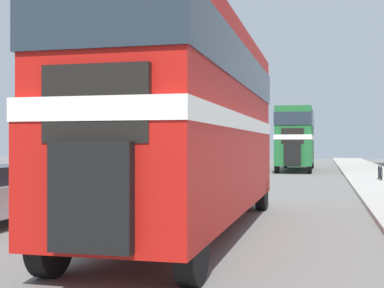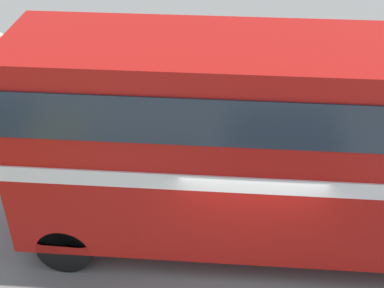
{
  "view_description": "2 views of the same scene",
  "coord_description": "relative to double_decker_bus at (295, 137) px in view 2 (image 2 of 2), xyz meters",
  "views": [
    {
      "loc": [
        3.71,
        -12.14,
        1.93
      ],
      "look_at": [
        0.93,
        -0.74,
        1.93
      ],
      "focal_mm": 50.0,
      "sensor_mm": 36.0,
      "label": 1
    },
    {
      "loc": [
        -7.33,
        0.47,
        7.95
      ],
      "look_at": [
        0.93,
        1.12,
        2.36
      ],
      "focal_mm": 50.0,
      "sensor_mm": 36.0,
      "label": 2
    }
  ],
  "objects": [
    {
      "name": "ground_plane",
      "position": [
        -0.93,
        0.76,
        -2.62
      ],
      "size": [
        120.0,
        120.0,
        0.0
      ],
      "primitive_type": "plane",
      "color": "slate"
    },
    {
      "name": "double_decker_bus",
      "position": [
        0.0,
        0.0,
        0.0
      ],
      "size": [
        2.44,
        10.6,
        4.42
      ],
      "color": "#B2140F",
      "rests_on": "ground_plane"
    },
    {
      "name": "sidewalk_right",
      "position": [
        5.82,
        0.76,
        -2.56
      ],
      "size": [
        3.5,
        120.0,
        0.12
      ],
      "color": "#B7B2A8",
      "rests_on": "ground_plane"
    },
    {
      "name": "pedestrian_walking",
      "position": [
        6.15,
        8.09,
        -1.52
      ],
      "size": [
        0.35,
        0.35,
        1.74
      ],
      "color": "#282833",
      "rests_on": "sidewalk_right"
    }
  ]
}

